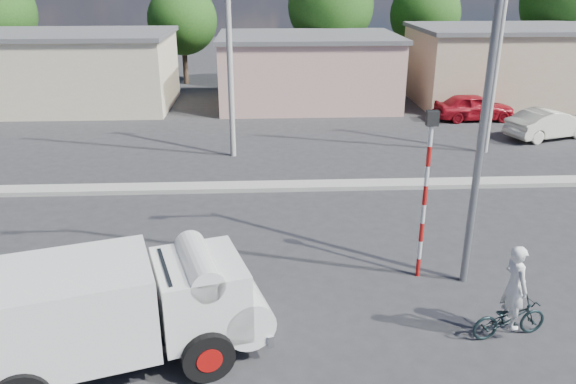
{
  "coord_description": "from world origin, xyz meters",
  "views": [
    {
      "loc": [
        -0.8,
        -11.09,
        7.34
      ],
      "look_at": [
        -0.03,
        4.3,
        1.3
      ],
      "focal_mm": 35.0,
      "sensor_mm": 36.0,
      "label": 1
    }
  ],
  "objects_px": {
    "traffic_pole": "(426,182)",
    "streetlight": "(481,87)",
    "bicycle": "(509,318)",
    "truck": "(121,309)",
    "car_red": "(474,107)",
    "cyclist": "(513,299)",
    "car_cream": "(549,124)"
  },
  "relations": [
    {
      "from": "truck",
      "to": "streetlight",
      "type": "xyz_separation_m",
      "value": [
        7.69,
        2.88,
        3.68
      ]
    },
    {
      "from": "cyclist",
      "to": "car_red",
      "type": "bearing_deg",
      "value": -28.34
    },
    {
      "from": "traffic_pole",
      "to": "streetlight",
      "type": "relative_size",
      "value": 0.48
    },
    {
      "from": "car_cream",
      "to": "traffic_pole",
      "type": "bearing_deg",
      "value": 123.64
    },
    {
      "from": "bicycle",
      "to": "car_red",
      "type": "bearing_deg",
      "value": -28.34
    },
    {
      "from": "car_cream",
      "to": "car_red",
      "type": "height_order",
      "value": "car_red"
    },
    {
      "from": "car_red",
      "to": "bicycle",
      "type": "bearing_deg",
      "value": 160.59
    },
    {
      "from": "bicycle",
      "to": "streetlight",
      "type": "distance_m",
      "value": 5.1
    },
    {
      "from": "car_red",
      "to": "traffic_pole",
      "type": "height_order",
      "value": "traffic_pole"
    },
    {
      "from": "cyclist",
      "to": "truck",
      "type": "bearing_deg",
      "value": 83.27
    },
    {
      "from": "traffic_pole",
      "to": "bicycle",
      "type": "bearing_deg",
      "value": -64.89
    },
    {
      "from": "traffic_pole",
      "to": "car_red",
      "type": "bearing_deg",
      "value": 65.66
    },
    {
      "from": "truck",
      "to": "traffic_pole",
      "type": "bearing_deg",
      "value": 8.28
    },
    {
      "from": "streetlight",
      "to": "cyclist",
      "type": "bearing_deg",
      "value": -82.59
    },
    {
      "from": "car_red",
      "to": "truck",
      "type": "bearing_deg",
      "value": 142.41
    },
    {
      "from": "truck",
      "to": "streetlight",
      "type": "distance_m",
      "value": 9.0
    },
    {
      "from": "traffic_pole",
      "to": "streetlight",
      "type": "xyz_separation_m",
      "value": [
        0.94,
        -0.3,
        2.37
      ]
    },
    {
      "from": "truck",
      "to": "car_red",
      "type": "distance_m",
      "value": 23.9
    },
    {
      "from": "car_cream",
      "to": "cyclist",
      "type": "bearing_deg",
      "value": 132.29
    },
    {
      "from": "bicycle",
      "to": "traffic_pole",
      "type": "relative_size",
      "value": 0.39
    },
    {
      "from": "truck",
      "to": "car_cream",
      "type": "xyz_separation_m",
      "value": [
        16.35,
        15.71,
        -0.59
      ]
    },
    {
      "from": "car_cream",
      "to": "truck",
      "type": "bearing_deg",
      "value": 114.95
    },
    {
      "from": "truck",
      "to": "car_cream",
      "type": "bearing_deg",
      "value": 26.91
    },
    {
      "from": "truck",
      "to": "car_cream",
      "type": "height_order",
      "value": "truck"
    },
    {
      "from": "bicycle",
      "to": "cyclist",
      "type": "xyz_separation_m",
      "value": [
        0.0,
        0.0,
        0.48
      ]
    },
    {
      "from": "car_red",
      "to": "streetlight",
      "type": "relative_size",
      "value": 0.46
    },
    {
      "from": "truck",
      "to": "cyclist",
      "type": "xyz_separation_m",
      "value": [
        8.0,
        0.53,
        -0.35
      ]
    },
    {
      "from": "cyclist",
      "to": "traffic_pole",
      "type": "distance_m",
      "value": 3.37
    },
    {
      "from": "cyclist",
      "to": "traffic_pole",
      "type": "xyz_separation_m",
      "value": [
        -1.25,
        2.66,
        1.66
      ]
    },
    {
      "from": "streetlight",
      "to": "bicycle",
      "type": "bearing_deg",
      "value": -82.59
    },
    {
      "from": "car_cream",
      "to": "traffic_pole",
      "type": "relative_size",
      "value": 0.97
    },
    {
      "from": "bicycle",
      "to": "streetlight",
      "type": "height_order",
      "value": "streetlight"
    }
  ]
}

